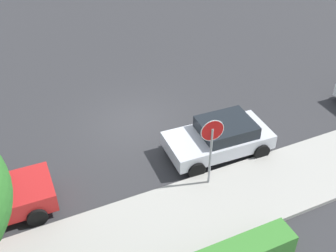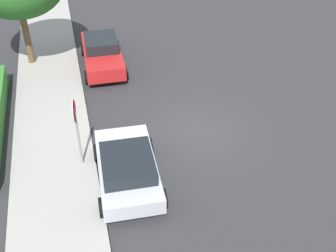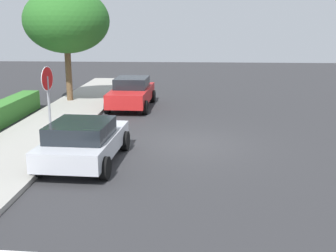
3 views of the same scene
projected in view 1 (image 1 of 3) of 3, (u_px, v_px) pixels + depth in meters
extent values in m
plane|color=#2D2D30|center=(135.00, 123.00, 17.62)|extent=(60.00, 60.00, 0.00)
cube|color=#9E9B93|center=(197.00, 212.00, 13.56)|extent=(32.00, 2.90, 0.14)
cylinder|color=gray|center=(210.00, 158.00, 13.93)|extent=(0.08, 0.08, 2.44)
cylinder|color=white|center=(212.00, 131.00, 13.26)|extent=(0.78, 0.12, 0.79)
cylinder|color=red|center=(212.00, 131.00, 13.26)|extent=(0.73, 0.12, 0.74)
cube|color=silver|center=(218.00, 140.00, 15.75)|extent=(3.99, 2.06, 0.55)
cube|color=black|center=(226.00, 127.00, 15.54)|extent=(2.03, 1.74, 0.47)
cylinder|color=black|center=(196.00, 170.00, 14.80)|extent=(0.65, 0.25, 0.64)
cylinder|color=black|center=(175.00, 139.00, 16.21)|extent=(0.65, 0.25, 0.64)
cylinder|color=black|center=(261.00, 152.00, 15.61)|extent=(0.65, 0.25, 0.64)
cylinder|color=black|center=(236.00, 124.00, 17.01)|extent=(0.65, 0.25, 0.64)
cylinder|color=black|center=(37.00, 217.00, 13.07)|extent=(0.65, 0.24, 0.64)
cylinder|color=black|center=(29.00, 181.00, 14.36)|extent=(0.65, 0.24, 0.64)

